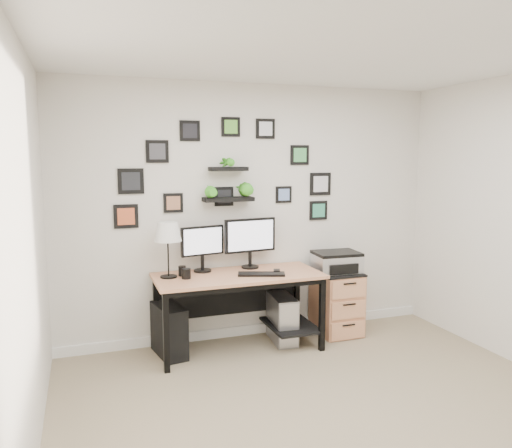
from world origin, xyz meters
name	(u,v)px	position (x,y,z in m)	size (l,w,h in m)	color
room	(254,329)	(0.00, 1.98, 0.05)	(4.00, 4.00, 4.00)	tan
desk	(241,286)	(-0.25, 1.67, 0.63)	(1.60, 0.70, 0.75)	tan
monitor_left	(202,245)	(-0.58, 1.85, 1.01)	(0.44, 0.20, 0.45)	black
monitor_right	(250,239)	(-0.09, 1.85, 1.05)	(0.55, 0.19, 0.51)	black
keyboard	(261,274)	(-0.09, 1.52, 0.76)	(0.44, 0.14, 0.02)	black
mouse	(277,271)	(0.09, 1.57, 0.76)	(0.06, 0.10, 0.03)	black
table_lamp	(168,233)	(-0.94, 1.73, 1.17)	(0.26, 0.26, 0.52)	black
mug	(186,274)	(-0.79, 1.62, 0.80)	(0.09, 0.09, 0.10)	black
pen_cup	(182,271)	(-0.81, 1.75, 0.80)	(0.07, 0.07, 0.09)	black
pc_tower_black	(169,330)	(-0.95, 1.71, 0.24)	(0.21, 0.48, 0.48)	black
pc_tower_grey	(282,319)	(0.20, 1.69, 0.24)	(0.25, 0.49, 0.47)	gray
file_cabinet	(337,302)	(0.84, 1.72, 0.34)	(0.43, 0.53, 0.67)	tan
printer	(337,262)	(0.82, 1.72, 0.78)	(0.48, 0.40, 0.21)	silver
wall_decor	(229,178)	(-0.29, 1.93, 1.66)	(2.27, 0.18, 1.07)	black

